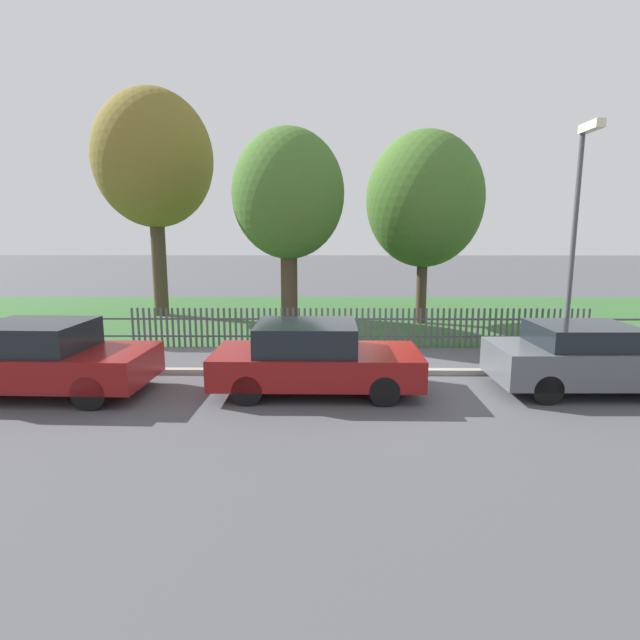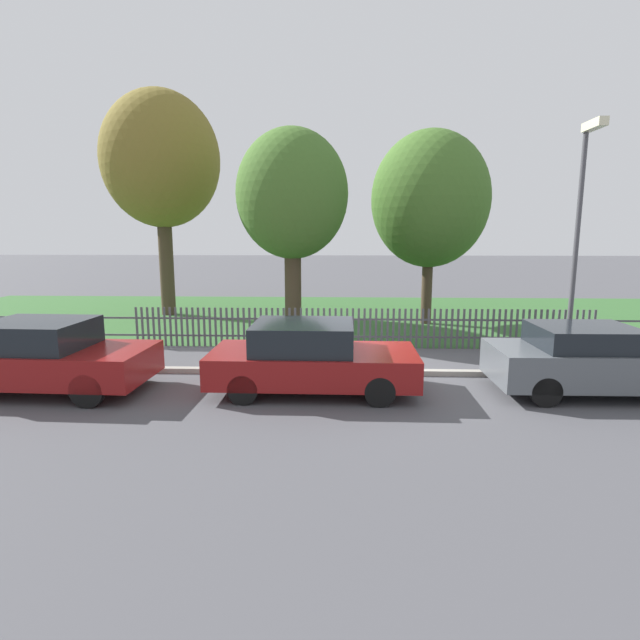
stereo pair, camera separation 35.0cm
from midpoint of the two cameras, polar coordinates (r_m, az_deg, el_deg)
ground_plane at (r=11.35m, az=4.58°, el=-6.34°), size 120.00×120.00×0.00m
kerb_stone at (r=11.43m, az=4.55°, el=-5.91°), size 34.88×0.20×0.12m
grass_strip at (r=19.41m, az=2.88°, el=0.54°), size 34.88×10.99×0.01m
park_fence at (r=13.92m, az=3.82°, el=-0.91°), size 34.88×0.05×1.12m
parked_car_silver_hatchback at (r=11.35m, az=-29.73°, el=-3.82°), size 4.08×2.01×1.45m
parked_car_black_saloon at (r=10.05m, az=-1.71°, el=-4.31°), size 4.13×1.91×1.41m
parked_car_navy_estate at (r=11.34m, az=27.60°, el=-3.83°), size 3.90×1.81×1.38m
covered_motorcycle at (r=11.94m, az=-0.90°, el=-2.51°), size 1.85×0.76×0.98m
tree_nearest_kerb at (r=20.37m, az=-18.98°, el=16.90°), size 4.36×4.36×8.38m
tree_behind_motorcycle at (r=16.03m, az=-4.30°, el=13.99°), size 3.50×3.50×6.37m
tree_mid_park at (r=17.84m, az=11.30°, el=13.30°), size 3.99×3.99×6.59m
street_lamp at (r=12.55m, az=26.65°, el=10.22°), size 0.20×0.79×5.47m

